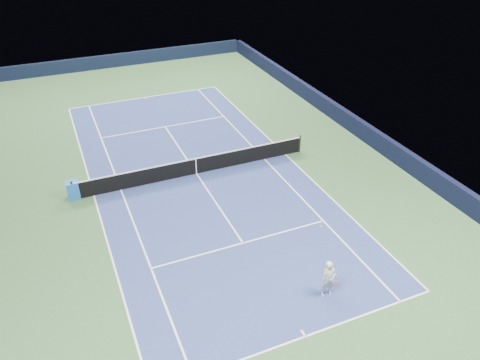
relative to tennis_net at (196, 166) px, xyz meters
name	(u,v)px	position (x,y,z in m)	size (l,w,h in m)	color
ground	(197,174)	(0.00, 0.00, -0.50)	(40.00, 40.00, 0.00)	#32572F
wall_far	(123,59)	(0.00, 19.82, 0.05)	(22.00, 0.35, 1.10)	black
wall_right	(363,130)	(10.82, 0.00, 0.05)	(0.35, 40.00, 1.10)	black
court_surface	(196,174)	(0.00, 0.00, -0.50)	(10.97, 23.77, 0.01)	navy
baseline_far	(146,97)	(0.00, 11.88, -0.50)	(10.97, 0.08, 0.00)	white
baseline_near	(305,336)	(0.00, -11.88, -0.50)	(10.97, 0.08, 0.00)	white
sideline_doubles_right	(285,154)	(5.49, 0.00, -0.50)	(0.08, 23.77, 0.00)	white
sideline_doubles_left	(94,196)	(-5.49, 0.00, -0.50)	(0.08, 23.77, 0.00)	white
sideline_singles_right	(264,159)	(4.12, 0.00, -0.50)	(0.08, 23.77, 0.00)	white
sideline_singles_left	(121,190)	(-4.12, 0.00, -0.50)	(0.08, 23.77, 0.00)	white
service_line_far	(165,127)	(0.00, 6.40, -0.50)	(8.23, 0.08, 0.00)	white
service_line_near	(243,243)	(0.00, -6.40, -0.50)	(8.23, 0.08, 0.00)	white
center_service_line	(196,174)	(0.00, 0.00, -0.50)	(0.08, 12.80, 0.00)	white
center_mark_far	(146,98)	(0.00, 11.73, -0.50)	(0.08, 0.30, 0.00)	white
center_mark_near	(303,333)	(0.00, -11.73, -0.50)	(0.08, 0.30, 0.00)	white
tennis_net	(196,166)	(0.00, 0.00, 0.00)	(12.90, 0.10, 1.07)	black
sponsor_cube	(73,190)	(-6.40, 0.15, -0.03)	(0.62, 0.54, 0.96)	blue
tennis_player	(329,279)	(1.75, -10.45, 0.30)	(0.76, 1.24, 2.58)	silver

